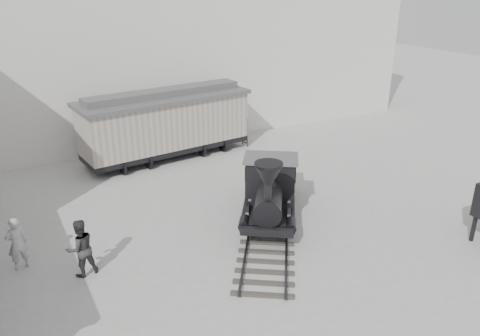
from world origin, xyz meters
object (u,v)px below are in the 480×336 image
boxcar (166,122)px  visitor_a (17,243)px  visitor_b (81,248)px  locomotive (270,193)px

boxcar → visitor_a: (-7.54, -7.45, -0.98)m
boxcar → visitor_b: (-5.82, -8.74, -0.93)m
locomotive → visitor_b: (-7.03, -0.43, -0.19)m
visitor_b → locomotive: bearing=172.1°
locomotive → visitor_a: (-8.75, 0.85, -0.23)m
boxcar → visitor_b: bearing=-131.3°
boxcar → visitor_a: bearing=-142.9°
locomotive → boxcar: size_ratio=0.92×
locomotive → visitor_a: bearing=-152.4°
locomotive → visitor_b: size_ratio=4.39×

